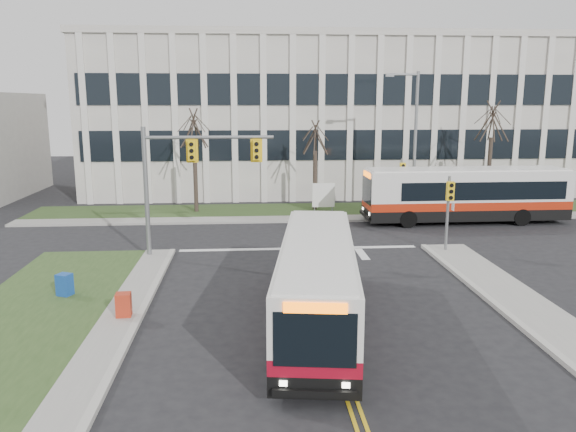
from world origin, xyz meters
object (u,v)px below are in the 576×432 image
at_px(streetlight, 413,136).
at_px(newspaper_box_red, 124,307).
at_px(bus_main, 317,285).
at_px(directory_sign, 323,196).
at_px(bus_cross, 465,196).
at_px(newspaper_box_blue, 65,286).

relative_size(streetlight, newspaper_box_red, 9.68).
bearing_deg(bus_main, directory_sign, 89.35).
relative_size(streetlight, bus_main, 0.87).
xyz_separation_m(bus_cross, newspaper_box_blue, (-20.29, -12.29, -1.17)).
distance_m(directory_sign, newspaper_box_blue, 19.97).
distance_m(directory_sign, newspaper_box_red, 20.56).
bearing_deg(newspaper_box_red, streetlight, 45.15).
bearing_deg(directory_sign, newspaper_box_red, -116.91).
bearing_deg(newspaper_box_red, bus_cross, 36.03).
height_order(streetlight, newspaper_box_blue, streetlight).
relative_size(streetlight, directory_sign, 4.60).
distance_m(bus_main, newspaper_box_red, 6.64).
xyz_separation_m(streetlight, bus_main, (-8.32, -17.94, -3.78)).
bearing_deg(bus_cross, directory_sign, -114.40).
height_order(directory_sign, bus_main, bus_main).
xyz_separation_m(bus_main, newspaper_box_blue, (-9.21, 3.29, -0.94)).
relative_size(directory_sign, newspaper_box_red, 2.11).
bearing_deg(streetlight, newspaper_box_blue, -140.12).
bearing_deg(bus_main, newspaper_box_red, 179.60).
distance_m(directory_sign, bus_main, 19.44).
relative_size(bus_main, newspaper_box_red, 11.15).
bearing_deg(newspaper_box_blue, streetlight, 63.15).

